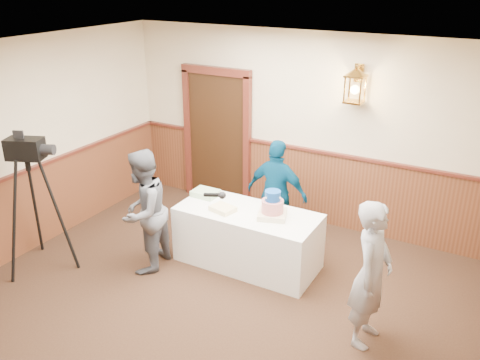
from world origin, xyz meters
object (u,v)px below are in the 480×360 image
object	(u,v)px
interviewer	(143,212)
assistant_p	(277,193)
tv_camera_rig	(36,212)
sheet_cake_green	(205,193)
tiered_cake	(272,207)
baker	(371,274)
sheet_cake_yellow	(223,209)
display_table	(248,238)

from	to	relation	value
interviewer	assistant_p	world-z (taller)	interviewer
tv_camera_rig	sheet_cake_green	bearing A→B (deg)	20.80
tiered_cake	tv_camera_rig	xyz separation A→B (m)	(-2.59, -1.35, -0.11)
sheet_cake_green	assistant_p	world-z (taller)	assistant_p
sheet_cake_green	interviewer	size ratio (longest dim) A/B	0.21
sheet_cake_green	baker	bearing A→B (deg)	-18.69
tiered_cake	interviewer	world-z (taller)	interviewer
interviewer	tv_camera_rig	bearing A→B (deg)	-70.56
sheet_cake_green	assistant_p	distance (m)	0.97
interviewer	tv_camera_rig	world-z (taller)	tv_camera_rig
sheet_cake_yellow	interviewer	world-z (taller)	interviewer
interviewer	assistant_p	size ratio (longest dim) A/B	1.06
sheet_cake_yellow	baker	world-z (taller)	baker
display_table	baker	size ratio (longest dim) A/B	1.15
baker	tv_camera_rig	world-z (taller)	tv_camera_rig
display_table	tiered_cake	distance (m)	0.61
tiered_cake	sheet_cake_yellow	xyz separation A→B (m)	(-0.61, -0.15, -0.11)
display_table	assistant_p	xyz separation A→B (m)	(0.08, 0.68, 0.38)
display_table	tv_camera_rig	world-z (taller)	tv_camera_rig
display_table	tiered_cake	bearing A→B (deg)	2.53
display_table	baker	world-z (taller)	baker
interviewer	tv_camera_rig	size ratio (longest dim) A/B	0.92
tiered_cake	baker	xyz separation A→B (m)	(1.43, -0.71, -0.10)
display_table	baker	distance (m)	1.93
display_table	sheet_cake_green	world-z (taller)	sheet_cake_green
tiered_cake	sheet_cake_green	distance (m)	1.06
interviewer	tiered_cake	bearing A→B (deg)	108.79
display_table	sheet_cake_green	distance (m)	0.84
baker	assistant_p	xyz separation A→B (m)	(-1.67, 1.37, -0.03)
tiered_cake	assistant_p	bearing A→B (deg)	110.52
display_table	interviewer	xyz separation A→B (m)	(-1.08, -0.71, 0.42)
interviewer	display_table	bearing A→B (deg)	114.96
tv_camera_rig	display_table	bearing A→B (deg)	7.59
sheet_cake_green	tiered_cake	bearing A→B (deg)	-6.87
sheet_cake_yellow	interviewer	size ratio (longest dim) A/B	0.19
display_table	tiered_cake	world-z (taller)	tiered_cake
sheet_cake_yellow	assistant_p	bearing A→B (deg)	65.94
baker	tv_camera_rig	xyz separation A→B (m)	(-4.02, -0.64, -0.00)
tiered_cake	interviewer	distance (m)	1.59
sheet_cake_yellow	tv_camera_rig	bearing A→B (deg)	-148.85
assistant_p	tv_camera_rig	size ratio (longest dim) A/B	0.87
display_table	baker	bearing A→B (deg)	-21.62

